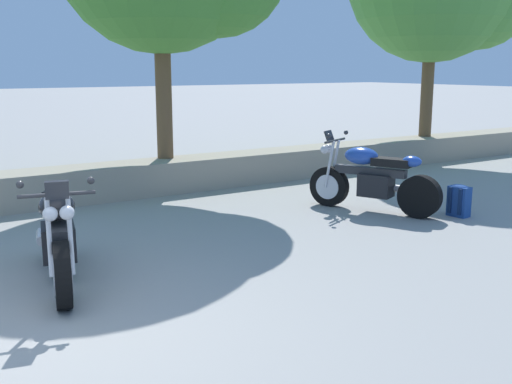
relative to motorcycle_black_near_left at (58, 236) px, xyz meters
The scene contains 4 objects.
ground_plane 1.36m from the motorcycle_black_near_left, 119.57° to the right, with size 120.00×120.00×0.00m, color gray.
motorcycle_black_near_left is the anchor object (origin of this frame).
motorcycle_blue_centre 4.84m from the motorcycle_black_near_left, ahead, with size 1.07×1.95×1.18m.
rider_backpack 5.67m from the motorcycle_black_near_left, ahead, with size 0.28×0.32×0.47m.
Camera 1 is at (-0.90, -4.91, 2.14)m, focal length 43.04 mm.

